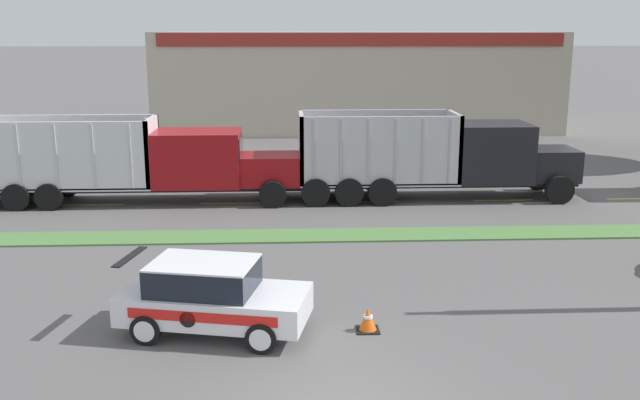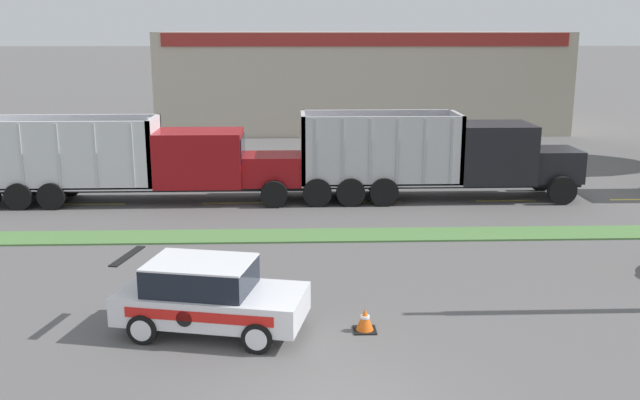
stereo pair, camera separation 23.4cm
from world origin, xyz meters
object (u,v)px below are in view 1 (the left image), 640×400
Objects in this scene: dump_truck_lead at (459,159)px; rally_car at (212,296)px; dump_truck_mid at (165,164)px; traffic_cone at (368,320)px.

rally_car is at bearing -123.97° from dump_truck_lead.
dump_truck_mid is 2.88× the size of rally_car.
dump_truck_mid is at bearing 117.24° from traffic_cone.
dump_truck_mid is at bearing -179.26° from dump_truck_lead.
dump_truck_lead is 0.88× the size of dump_truck_mid.
traffic_cone is at bearing -1.96° from rally_car.
dump_truck_mid is (-11.65, -0.15, -0.09)m from dump_truck_lead.
dump_truck_lead is 15.39m from rally_car.
rally_car is 8.28× the size of traffic_cone.
dump_truck_lead is 2.52× the size of rally_car.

